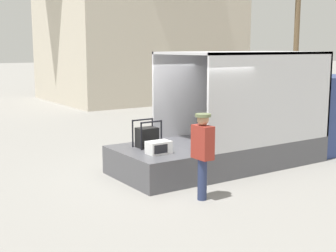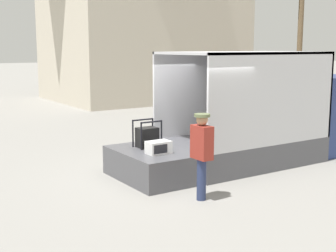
% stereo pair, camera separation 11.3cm
% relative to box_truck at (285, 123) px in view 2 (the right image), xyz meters
% --- Properties ---
extents(ground_plane, '(160.00, 160.00, 0.00)m').
position_rel_box_truck_xyz_m(ground_plane, '(-3.50, 0.00, -0.91)').
color(ground_plane, gray).
extents(box_truck, '(5.80, 2.22, 2.81)m').
position_rel_box_truck_xyz_m(box_truck, '(0.00, 0.00, 0.00)').
color(box_truck, navy).
rests_on(box_truck, ground).
extents(tailgate_deck, '(1.41, 2.11, 0.65)m').
position_rel_box_truck_xyz_m(tailgate_deck, '(-4.20, 0.00, -0.58)').
color(tailgate_deck, '#4C4C51').
rests_on(tailgate_deck, ground).
extents(microwave, '(0.51, 0.34, 0.27)m').
position_rel_box_truck_xyz_m(microwave, '(-4.25, -0.36, -0.12)').
color(microwave, white).
rests_on(microwave, tailgate_deck).
extents(portable_generator, '(0.57, 0.42, 0.63)m').
position_rel_box_truck_xyz_m(portable_generator, '(-4.10, 0.35, -0.02)').
color(portable_generator, black).
rests_on(portable_generator, tailgate_deck).
extents(worker_person, '(0.30, 0.44, 1.68)m').
position_rel_box_truck_xyz_m(worker_person, '(-4.16, -1.78, 0.12)').
color(worker_person, navy).
rests_on(worker_person, ground).
extents(house_backdrop, '(10.48, 7.86, 10.08)m').
position_rel_box_truck_xyz_m(house_backdrop, '(4.14, 14.75, 4.23)').
color(house_backdrop, beige).
rests_on(house_backdrop, ground).
extents(utility_pole, '(1.80, 0.28, 7.09)m').
position_rel_box_truck_xyz_m(utility_pole, '(9.98, 8.43, 2.79)').
color(utility_pole, brown).
rests_on(utility_pole, ground).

